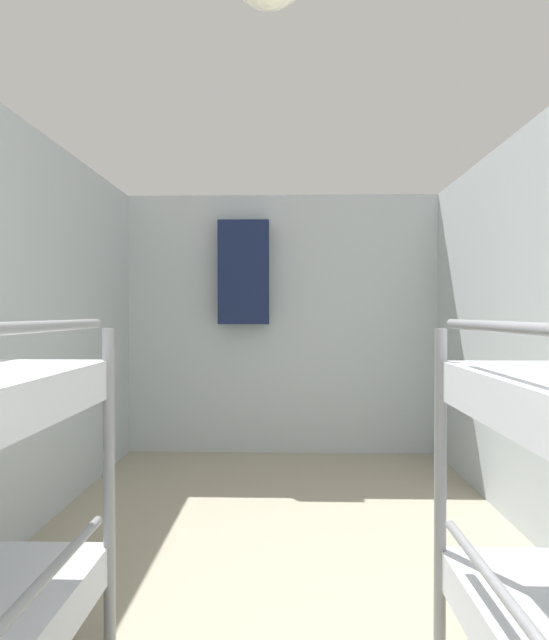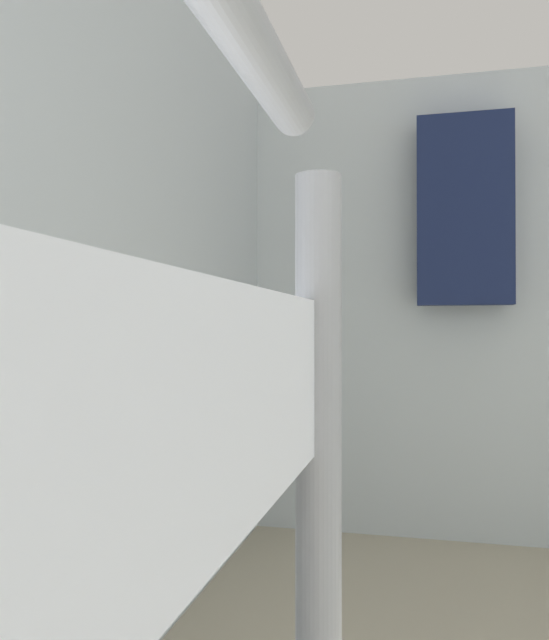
% 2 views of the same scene
% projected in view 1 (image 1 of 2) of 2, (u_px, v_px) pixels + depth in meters
% --- Properties ---
extents(wall_back, '(2.88, 0.06, 2.31)m').
position_uv_depth(wall_back, '(282.00, 324.00, 4.48)').
color(wall_back, silver).
rests_on(wall_back, ground_plane).
extents(hanging_coat, '(0.44, 0.12, 0.90)m').
position_uv_depth(hanging_coat, '(244.00, 272.00, 4.34)').
color(hanging_coat, '#192347').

